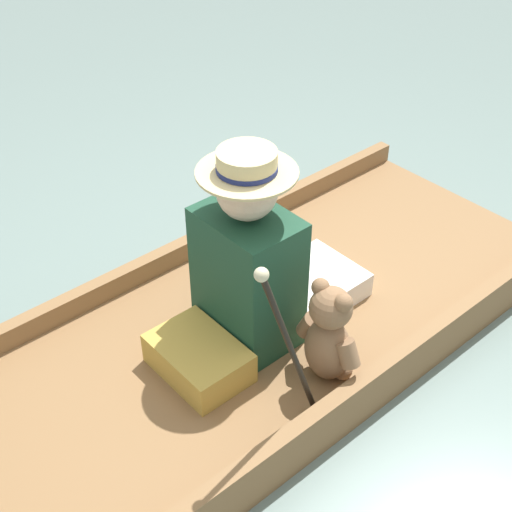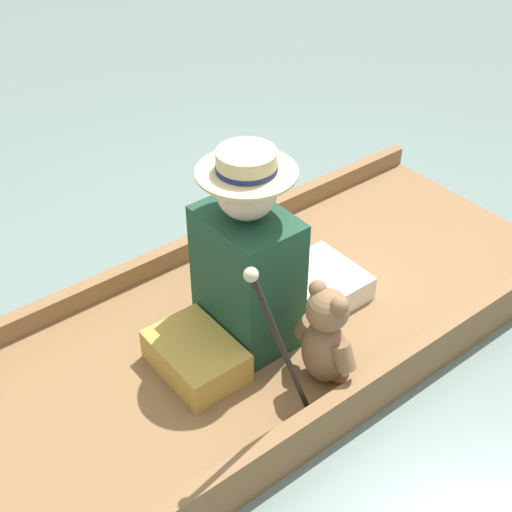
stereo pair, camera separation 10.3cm
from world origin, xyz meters
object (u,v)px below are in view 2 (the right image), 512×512
(teddy_bear, at_px, (326,338))
(walking_cane, at_px, (278,337))
(seated_person, at_px, (260,264))
(wine_glass, at_px, (252,239))

(teddy_bear, bearing_deg, walking_cane, -73.43)
(walking_cane, bearing_deg, seated_person, 147.14)
(seated_person, distance_m, walking_cane, 0.56)
(seated_person, relative_size, teddy_bear, 1.92)
(seated_person, height_order, walking_cane, seated_person)
(seated_person, bearing_deg, teddy_bear, -7.22)
(walking_cane, bearing_deg, wine_glass, 146.48)
(seated_person, relative_size, walking_cane, 1.06)
(seated_person, xyz_separation_m, walking_cane, (0.45, -0.29, 0.14))
(wine_glass, bearing_deg, walking_cane, -33.52)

